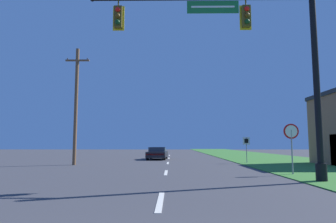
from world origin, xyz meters
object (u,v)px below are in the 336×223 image
signal_mast (261,54)px  stop_sign (291,137)px  car_ahead (157,153)px  route_sign_post (246,144)px  utility_pole_near (76,104)px

signal_mast → stop_sign: 4.94m
signal_mast → car_ahead: size_ratio=2.24×
route_sign_post → utility_pole_near: bearing=-170.9°
signal_mast → car_ahead: bearing=106.5°
signal_mast → car_ahead: (-5.22, 17.57, -4.73)m
route_sign_post → stop_sign: bearing=-89.7°
car_ahead → utility_pole_near: (-5.71, -7.96, 3.91)m
stop_sign → utility_pole_near: bearing=152.4°
route_sign_post → car_ahead: bearing=141.6°
signal_mast → utility_pole_near: 14.57m
stop_sign → route_sign_post: stop_sign is taller
signal_mast → utility_pole_near: (-10.93, 9.61, -0.82)m
stop_sign → utility_pole_near: 15.08m
stop_sign → utility_pole_near: utility_pole_near is taller
utility_pole_near → car_ahead: bearing=54.4°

